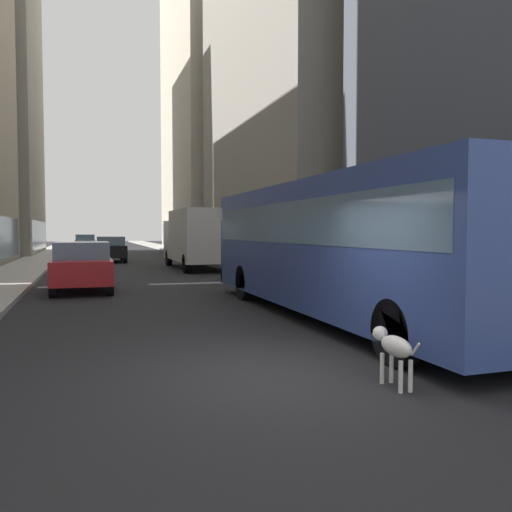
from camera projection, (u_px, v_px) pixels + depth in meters
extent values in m
plane|color=#232326|center=(123.00, 256.00, 40.49)|extent=(120.00, 120.00, 0.00)
cube|color=#ADA89E|center=(44.00, 256.00, 38.72)|extent=(2.40, 110.00, 0.15)
cube|color=#ADA89E|center=(194.00, 254.00, 42.26)|extent=(2.40, 110.00, 0.15)
cube|color=slate|center=(39.00, 235.00, 43.80)|extent=(0.08, 13.12, 2.40)
cube|color=slate|center=(492.00, 245.00, 13.93)|extent=(0.08, 15.43, 2.40)
cube|color=gray|center=(313.00, 95.00, 34.53)|extent=(10.62, 20.04, 22.14)
cube|color=slate|center=(237.00, 237.00, 33.34)|extent=(0.08, 18.03, 2.40)
cube|color=#B2A893|center=(230.00, 64.00, 54.26)|extent=(11.94, 18.51, 38.89)
cube|color=slate|center=(174.00, 234.00, 53.29)|extent=(0.08, 16.66, 2.40)
cube|color=#33478C|center=(337.00, 245.00, 11.81)|extent=(2.55, 11.50, 2.75)
cube|color=slate|center=(337.00, 223.00, 11.79)|extent=(2.57, 11.04, 0.90)
cube|color=black|center=(258.00, 274.00, 17.28)|extent=(2.55, 0.16, 0.44)
cylinder|color=black|center=(245.00, 282.00, 14.89)|extent=(0.30, 1.00, 1.00)
cylinder|color=black|center=(316.00, 280.00, 15.59)|extent=(0.30, 1.00, 1.00)
cylinder|color=black|center=(397.00, 332.00, 7.58)|extent=(0.30, 1.00, 1.00)
cube|color=silver|center=(220.00, 214.00, 16.21)|extent=(0.08, 0.24, 0.40)
cube|color=black|center=(111.00, 251.00, 33.09)|extent=(1.81, 4.21, 0.75)
cube|color=slate|center=(111.00, 241.00, 32.86)|extent=(1.66, 1.90, 0.55)
cylinder|color=black|center=(97.00, 256.00, 34.47)|extent=(0.22, 0.64, 0.64)
cylinder|color=black|center=(122.00, 255.00, 34.96)|extent=(0.22, 0.64, 0.64)
cylinder|color=black|center=(98.00, 258.00, 31.26)|extent=(0.22, 0.64, 0.64)
cylinder|color=black|center=(125.00, 258.00, 31.75)|extent=(0.22, 0.64, 0.64)
cube|color=#B7BABF|center=(85.00, 244.00, 51.15)|extent=(1.90, 4.69, 0.75)
cube|color=slate|center=(85.00, 237.00, 50.90)|extent=(1.75, 2.11, 0.55)
cylinder|color=black|center=(77.00, 247.00, 52.74)|extent=(0.22, 0.64, 0.64)
cylinder|color=black|center=(94.00, 247.00, 53.27)|extent=(0.22, 0.64, 0.64)
cylinder|color=black|center=(76.00, 248.00, 49.08)|extent=(0.22, 0.64, 0.64)
cylinder|color=black|center=(94.00, 248.00, 49.60)|extent=(0.22, 0.64, 0.64)
cube|color=red|center=(82.00, 269.00, 17.28)|extent=(1.85, 4.51, 0.75)
cube|color=slate|center=(82.00, 250.00, 17.04)|extent=(1.70, 2.03, 0.55)
cylinder|color=black|center=(59.00, 277.00, 18.79)|extent=(0.22, 0.64, 0.64)
cylinder|color=black|center=(106.00, 275.00, 19.30)|extent=(0.22, 0.64, 0.64)
cylinder|color=black|center=(53.00, 287.00, 15.30)|extent=(0.22, 0.64, 0.64)
cylinder|color=black|center=(110.00, 285.00, 15.81)|extent=(0.22, 0.64, 0.64)
cube|color=silver|center=(186.00, 239.00, 29.76)|extent=(2.30, 2.00, 2.10)
cube|color=silver|center=(200.00, 235.00, 26.18)|extent=(2.30, 5.50, 2.60)
cylinder|color=black|center=(169.00, 258.00, 29.49)|extent=(0.28, 0.90, 0.90)
cylinder|color=black|center=(203.00, 257.00, 30.12)|extent=(0.28, 0.90, 0.90)
cylinder|color=black|center=(186.00, 264.00, 24.27)|extent=(0.28, 0.90, 0.90)
cylinder|color=black|center=(228.00, 263.00, 24.90)|extent=(0.28, 0.90, 0.90)
ellipsoid|color=white|center=(396.00, 346.00, 6.53)|extent=(0.22, 0.60, 0.26)
sphere|color=white|center=(380.00, 334.00, 6.89)|extent=(0.20, 0.20, 0.20)
sphere|color=black|center=(375.00, 332.00, 6.89)|extent=(0.07, 0.07, 0.07)
sphere|color=black|center=(383.00, 332.00, 6.93)|extent=(0.07, 0.07, 0.07)
cylinder|color=white|center=(415.00, 349.00, 6.15)|extent=(0.03, 0.16, 0.19)
cylinder|color=white|center=(382.00, 368.00, 6.73)|extent=(0.06, 0.06, 0.40)
cylinder|color=white|center=(391.00, 368.00, 6.77)|extent=(0.06, 0.06, 0.40)
cylinder|color=white|center=(401.00, 377.00, 6.33)|extent=(0.06, 0.06, 0.40)
cylinder|color=white|center=(410.00, 376.00, 6.37)|extent=(0.06, 0.06, 0.40)
sphere|color=black|center=(395.00, 341.00, 6.64)|extent=(0.04, 0.04, 0.04)
sphere|color=black|center=(396.00, 346.00, 6.44)|extent=(0.04, 0.04, 0.04)
sphere|color=black|center=(406.00, 345.00, 6.36)|extent=(0.04, 0.04, 0.04)
cylinder|color=#1E1E2D|center=(491.00, 292.00, 11.94)|extent=(0.28, 0.28, 0.85)
cylinder|color=#33598C|center=(492.00, 260.00, 11.90)|extent=(0.34, 0.34, 0.62)
sphere|color=tan|center=(492.00, 242.00, 11.88)|extent=(0.22, 0.22, 0.22)
cube|color=#59331E|center=(499.00, 271.00, 11.98)|extent=(0.12, 0.24, 0.20)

